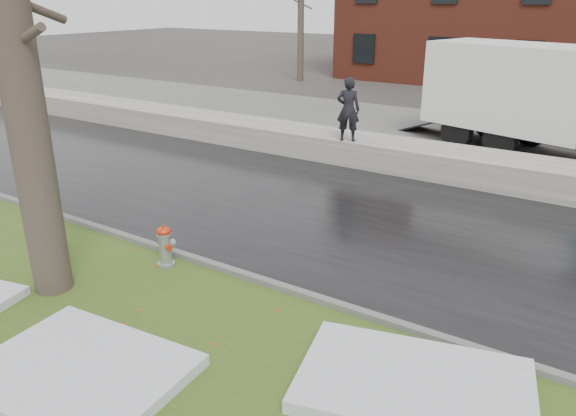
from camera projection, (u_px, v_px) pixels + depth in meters
The scene contains 14 objects.
ground at pixel (202, 303), 8.93m from camera, with size 120.00×120.00×0.00m, color #47423D.
verge at pixel (144, 340), 7.95m from camera, with size 60.00×4.50×0.04m, color #334D19.
road at pixel (338, 216), 12.44m from camera, with size 60.00×7.00×0.03m, color black.
parking_lot at pixel (458, 139), 19.08m from camera, with size 60.00×9.00×0.03m, color slate.
curb at pixel (241, 275), 9.69m from camera, with size 60.00×0.15×0.14m, color slate.
snowbank at pixel (411, 158), 15.60m from camera, with size 60.00×1.60×0.75m, color #BBB5AB.
bg_tree_left at pixel (301, 20), 31.11m from camera, with size 1.40×1.62×6.50m.
bg_tree_center at pixel (430, 20), 31.15m from camera, with size 1.40×1.62×6.50m.
fire_hydrant at pixel (165, 244), 9.96m from camera, with size 0.39×0.36×0.78m.
tree at pixel (15, 51), 7.99m from camera, with size 1.57×1.87×7.56m.
box_truck at pixel (547, 99), 16.54m from camera, with size 9.82×4.40×3.26m.
worker at pixel (348, 109), 15.55m from camera, with size 0.65×0.42×1.77m, color black.
snow_patch_near at pixel (79, 372), 7.11m from camera, with size 2.60×2.00×0.16m, color silver.
snow_patch_side at pixel (414, 385), 6.86m from camera, with size 2.80×1.80×0.18m, color silver.
Camera 1 is at (5.44, -5.78, 4.59)m, focal length 35.00 mm.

